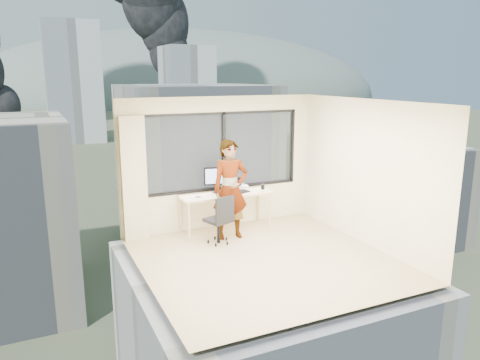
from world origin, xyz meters
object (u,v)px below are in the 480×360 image
game_console (238,187)px  handbag (227,186)px  chair (218,219)px  monitor (217,180)px  desk (226,211)px  laptop (239,186)px  person (230,190)px

game_console → handbag: (-0.27, -0.04, 0.06)m
chair → game_console: chair is taller
monitor → handbag: bearing=24.7°
monitor → handbag: monitor is taller
desk → laptop: 0.56m
chair → handbag: 1.01m
chair → desk: bearing=39.5°
chair → monitor: size_ratio=1.81×
person → laptop: person is taller
monitor → laptop: (0.39, -0.17, -0.13)m
chair → laptop: 0.97m
desk → laptop: bearing=-10.9°
laptop → game_console: bearing=45.5°
person → monitor: person is taller
desk → game_console: size_ratio=5.41×
game_console → person: bearing=-120.6°
handbag → person: bearing=-108.6°
chair → handbag: handbag is taller
monitor → handbag: (0.23, 0.04, -0.15)m
person → game_console: size_ratio=5.58×
game_console → monitor: bearing=-165.2°
chair → person: bearing=13.6°
desk → chair: chair is taller
person → game_console: (0.46, 0.64, -0.14)m
laptop → handbag: (-0.16, 0.21, -0.02)m
game_console → handbag: 0.28m
monitor → laptop: size_ratio=1.28×
laptop → handbag: laptop is taller
desk → person: 0.71m
desk → handbag: size_ratio=6.59×
person → game_console: 0.79m
person → game_console: bearing=59.7°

